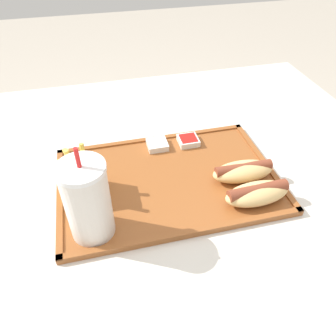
{
  "coord_description": "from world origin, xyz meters",
  "views": [
    {
      "loc": [
        0.1,
        0.47,
        1.2
      ],
      "look_at": [
        -0.03,
        -0.03,
        0.76
      ],
      "focal_mm": 35.0,
      "sensor_mm": 36.0,
      "label": 1
    }
  ],
  "objects_px": {
    "hot_dog_near": "(243,171)",
    "fries_carton": "(80,179)",
    "hot_dog_far": "(257,193)",
    "soda_cup": "(87,201)",
    "sauce_cup_ketchup": "(188,140)",
    "sauce_cup_mayo": "(157,144)"
  },
  "relations": [
    {
      "from": "soda_cup",
      "to": "hot_dog_near",
      "type": "bearing_deg",
      "value": -168.3
    },
    {
      "from": "hot_dog_near",
      "to": "sauce_cup_mayo",
      "type": "xyz_separation_m",
      "value": [
        0.15,
        -0.15,
        -0.01
      ]
    },
    {
      "from": "sauce_cup_mayo",
      "to": "hot_dog_far",
      "type": "bearing_deg",
      "value": 124.63
    },
    {
      "from": "sauce_cup_mayo",
      "to": "hot_dog_near",
      "type": "bearing_deg",
      "value": 134.98
    },
    {
      "from": "hot_dog_near",
      "to": "fries_carton",
      "type": "height_order",
      "value": "fries_carton"
    },
    {
      "from": "hot_dog_far",
      "to": "sauce_cup_mayo",
      "type": "bearing_deg",
      "value": -55.37
    },
    {
      "from": "sauce_cup_mayo",
      "to": "sauce_cup_ketchup",
      "type": "distance_m",
      "value": 0.08
    },
    {
      "from": "fries_carton",
      "to": "sauce_cup_ketchup",
      "type": "distance_m",
      "value": 0.28
    },
    {
      "from": "hot_dog_far",
      "to": "fries_carton",
      "type": "distance_m",
      "value": 0.35
    },
    {
      "from": "soda_cup",
      "to": "sauce_cup_mayo",
      "type": "bearing_deg",
      "value": -127.33
    },
    {
      "from": "fries_carton",
      "to": "sauce_cup_mayo",
      "type": "distance_m",
      "value": 0.21
    },
    {
      "from": "hot_dog_far",
      "to": "sauce_cup_ketchup",
      "type": "relative_size",
      "value": 2.84
    },
    {
      "from": "hot_dog_near",
      "to": "sauce_cup_ketchup",
      "type": "height_order",
      "value": "hot_dog_near"
    },
    {
      "from": "hot_dog_far",
      "to": "hot_dog_near",
      "type": "xyz_separation_m",
      "value": [
        0.0,
        -0.07,
        -0.0
      ]
    },
    {
      "from": "hot_dog_near",
      "to": "fries_carton",
      "type": "xyz_separation_m",
      "value": [
        0.33,
        -0.04,
        0.02
      ]
    },
    {
      "from": "hot_dog_near",
      "to": "fries_carton",
      "type": "bearing_deg",
      "value": -6.35
    },
    {
      "from": "soda_cup",
      "to": "hot_dog_far",
      "type": "xyz_separation_m",
      "value": [
        -0.32,
        0.0,
        -0.05
      ]
    },
    {
      "from": "hot_dog_near",
      "to": "fries_carton",
      "type": "relative_size",
      "value": 1.08
    },
    {
      "from": "soda_cup",
      "to": "sauce_cup_mayo",
      "type": "xyz_separation_m",
      "value": [
        -0.16,
        -0.22,
        -0.07
      ]
    },
    {
      "from": "soda_cup",
      "to": "fries_carton",
      "type": "relative_size",
      "value": 1.51
    },
    {
      "from": "hot_dog_near",
      "to": "hot_dog_far",
      "type": "bearing_deg",
      "value": 90.0
    },
    {
      "from": "sauce_cup_ketchup",
      "to": "sauce_cup_mayo",
      "type": "bearing_deg",
      "value": -1.33
    }
  ]
}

